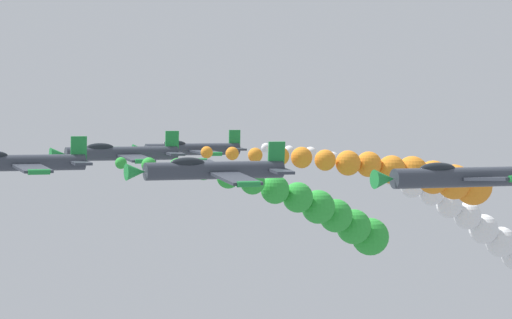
# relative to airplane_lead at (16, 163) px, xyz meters

# --- Properties ---
(airplane_lead) EXTENTS (9.56, 10.35, 2.37)m
(airplane_lead) POSITION_rel_airplane_lead_xyz_m (0.00, 0.00, 0.00)
(airplane_lead) COLOR #333842
(smoke_trail_lead) EXTENTS (9.07, 25.16, 8.64)m
(smoke_trail_lead) POSITION_rel_airplane_lead_xyz_m (4.54, -24.73, -4.43)
(smoke_trail_lead) COLOR green
(airplane_left_inner) EXTENTS (9.54, 10.35, 2.58)m
(airplane_left_inner) POSITION_rel_airplane_lead_xyz_m (-10.65, -10.08, -0.23)
(airplane_left_inner) COLOR #333842
(airplane_right_inner) EXTENTS (9.56, 10.35, 2.41)m
(airplane_right_inner) POSITION_rel_airplane_lead_xyz_m (10.86, -10.27, 0.19)
(airplane_right_inner) COLOR #333842
(smoke_trail_right_inner) EXTENTS (3.41, 27.57, 5.52)m
(smoke_trail_right_inner) POSITION_rel_airplane_lead_xyz_m (10.99, -36.89, -2.03)
(smoke_trail_right_inner) COLOR orange
(airplane_left_outer) EXTENTS (9.57, 10.35, 2.34)m
(airplane_left_outer) POSITION_rel_airplane_lead_xyz_m (-23.60, -20.02, -0.23)
(airplane_left_outer) COLOR #333842
(airplane_right_outer) EXTENTS (9.57, 10.35, 2.34)m
(airplane_right_outer) POSITION_rel_airplane_lead_xyz_m (23.65, -20.63, 0.09)
(airplane_right_outer) COLOR #333842
(smoke_trail_right_outer) EXTENTS (5.31, 32.45, 13.91)m
(smoke_trail_right_outer) POSITION_rel_airplane_lead_xyz_m (25.58, -51.01, -7.49)
(smoke_trail_right_outer) COLOR white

